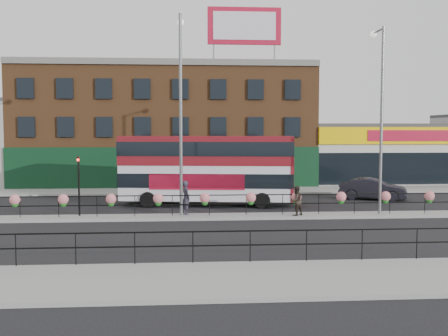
{
  "coord_description": "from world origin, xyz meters",
  "views": [
    {
      "loc": [
        -2.17,
        -28.03,
        4.76
      ],
      "look_at": [
        0.0,
        3.0,
        2.5
      ],
      "focal_mm": 42.0,
      "sensor_mm": 36.0,
      "label": 1
    }
  ],
  "objects": [
    {
      "name": "car",
      "position": [
        10.47,
        6.77,
        0.74
      ],
      "size": [
        4.76,
        5.61,
        1.48
      ],
      "primitive_type": "imported",
      "rotation": [
        0.0,
        0.0,
        1.18
      ],
      "color": "black",
      "rests_on": "ground"
    },
    {
      "name": "lamp_column_west",
      "position": [
        -2.52,
        0.48,
        6.55
      ],
      "size": [
        0.39,
        1.9,
        10.8
      ],
      "color": "slate",
      "rests_on": "median"
    },
    {
      "name": "billboard",
      "position": [
        2.5,
        14.99,
        13.18
      ],
      "size": [
        6.0,
        0.29,
        4.4
      ],
      "color": "#AF112D",
      "rests_on": "brick_building"
    },
    {
      "name": "yellow_line_outer",
      "position": [
        0.0,
        -9.88,
        0.01
      ],
      "size": [
        60.0,
        0.1,
        0.01
      ],
      "primitive_type": "cube",
      "color": "gold",
      "rests_on": "ground"
    },
    {
      "name": "double_decker_bus",
      "position": [
        -0.93,
        4.86,
        2.69
      ],
      "size": [
        11.07,
        3.93,
        4.38
      ],
      "color": "silver",
      "rests_on": "ground"
    },
    {
      "name": "pedestrian_b",
      "position": [
        3.67,
        -0.33,
        0.95
      ],
      "size": [
        1.31,
        1.29,
        1.6
      ],
      "primitive_type": "imported",
      "rotation": [
        0.0,
        0.0,
        3.68
      ],
      "color": "#2D251D",
      "rests_on": "median"
    },
    {
      "name": "north_pavement",
      "position": [
        0.0,
        12.0,
        0.07
      ],
      "size": [
        60.0,
        4.0,
        0.15
      ],
      "primitive_type": "cube",
      "color": "#959592",
      "rests_on": "ground"
    },
    {
      "name": "lamp_column_east",
      "position": [
        8.42,
        0.24,
        6.21
      ],
      "size": [
        0.37,
        1.79,
        10.22
      ],
      "color": "slate",
      "rests_on": "median"
    },
    {
      "name": "south_railing",
      "position": [
        -2.0,
        -10.1,
        0.96
      ],
      "size": [
        20.04,
        0.05,
        1.12
      ],
      "color": "black",
      "rests_on": "south_pavement"
    },
    {
      "name": "yellow_line_inner",
      "position": [
        0.0,
        -9.7,
        0.01
      ],
      "size": [
        60.0,
        0.1,
        0.01
      ],
      "primitive_type": "cube",
      "color": "gold",
      "rests_on": "ground"
    },
    {
      "name": "brick_building",
      "position": [
        -4.0,
        19.96,
        5.13
      ],
      "size": [
        25.0,
        12.21,
        10.3
      ],
      "color": "brown",
      "rests_on": "ground"
    },
    {
      "name": "south_pavement",
      "position": [
        0.0,
        -12.0,
        0.07
      ],
      "size": [
        60.0,
        4.0,
        0.15
      ],
      "primitive_type": "cube",
      "color": "#959592",
      "rests_on": "ground"
    },
    {
      "name": "pedestrian_a",
      "position": [
        -2.27,
        0.43,
        1.07
      ],
      "size": [
        1.0,
        0.94,
        1.85
      ],
      "primitive_type": "imported",
      "rotation": [
        0.0,
        0.0,
        1.99
      ],
      "color": "#312E3D",
      "rests_on": "median"
    },
    {
      "name": "supermarket",
      "position": [
        16.0,
        19.9,
        2.65
      ],
      "size": [
        15.0,
        12.25,
        5.3
      ],
      "color": "silver",
      "rests_on": "ground"
    },
    {
      "name": "median",
      "position": [
        0.0,
        0.0,
        0.07
      ],
      "size": [
        60.0,
        1.6,
        0.15
      ],
      "primitive_type": "cube",
      "color": "#959592",
      "rests_on": "ground"
    },
    {
      "name": "traffic_light_median",
      "position": [
        -8.0,
        0.39,
        2.47
      ],
      "size": [
        0.15,
        0.28,
        3.65
      ],
      "color": "black",
      "rests_on": "median"
    },
    {
      "name": "median_railing",
      "position": [
        -0.0,
        0.0,
        1.05
      ],
      "size": [
        30.04,
        0.56,
        1.23
      ],
      "color": "black",
      "rests_on": "median"
    },
    {
      "name": "ground",
      "position": [
        0.0,
        0.0,
        0.0
      ],
      "size": [
        120.0,
        120.0,
        0.0
      ],
      "primitive_type": "plane",
      "color": "black",
      "rests_on": "ground"
    }
  ]
}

